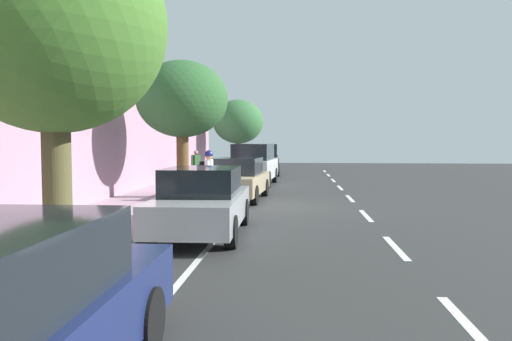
{
  "coord_description": "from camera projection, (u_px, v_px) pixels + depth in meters",
  "views": [
    {
      "loc": [
        -1.05,
        15.67,
        2.1
      ],
      "look_at": [
        0.25,
        0.27,
        1.19
      ],
      "focal_mm": 34.25,
      "sensor_mm": 36.0,
      "label": 1
    }
  ],
  "objects": [
    {
      "name": "ground",
      "position": [
        264.0,
        207.0,
        15.8
      ],
      "size": [
        65.24,
        65.24,
        0.0
      ],
      "primitive_type": "plane",
      "color": "#2F2F2F"
    },
    {
      "name": "sidewalk",
      "position": [
        147.0,
        203.0,
        16.12
      ],
      "size": [
        3.3,
        40.78,
        0.13
      ],
      "primitive_type": "cube",
      "color": "#B392A6",
      "rests_on": "ground"
    },
    {
      "name": "curb_edge",
      "position": [
        199.0,
        204.0,
        15.98
      ],
      "size": [
        0.16,
        40.78,
        0.13
      ],
      "primitive_type": "cube",
      "color": "gray",
      "rests_on": "ground"
    },
    {
      "name": "lane_stripe_centre",
      "position": [
        357.0,
        206.0,
        15.93
      ],
      "size": [
        0.14,
        40.0,
        0.01
      ],
      "color": "white",
      "rests_on": "ground"
    },
    {
      "name": "lane_stripe_bike_edge",
      "position": [
        243.0,
        206.0,
        15.86
      ],
      "size": [
        0.12,
        40.78,
        0.01
      ],
      "primitive_type": "cube",
      "color": "white",
      "rests_on": "ground"
    },
    {
      "name": "building_facade",
      "position": [
        90.0,
        134.0,
        16.15
      ],
      "size": [
        0.5,
        40.78,
        4.72
      ],
      "primitive_type": "cube",
      "color": "#A57C90",
      "rests_on": "ground"
    },
    {
      "name": "parked_pickup_grey_nearest",
      "position": [
        263.0,
        161.0,
        30.92
      ],
      "size": [
        2.22,
        5.39,
        1.95
      ],
      "color": "slate",
      "rests_on": "ground"
    },
    {
      "name": "parked_suv_white_second",
      "position": [
        254.0,
        164.0,
        23.69
      ],
      "size": [
        2.19,
        4.81,
        1.99
      ],
      "color": "white",
      "rests_on": "ground"
    },
    {
      "name": "parked_sedan_tan_mid",
      "position": [
        238.0,
        179.0,
        17.58
      ],
      "size": [
        2.05,
        4.5,
        1.52
      ],
      "color": "tan",
      "rests_on": "ground"
    },
    {
      "name": "parked_sedan_silver_far",
      "position": [
        202.0,
        202.0,
        10.96
      ],
      "size": [
        1.91,
        4.43,
        1.52
      ],
      "color": "#B7BABF",
      "rests_on": "ground"
    },
    {
      "name": "bicycle_at_curb",
      "position": [
        212.0,
        195.0,
        15.92
      ],
      "size": [
        1.73,
        0.46,
        0.75
      ],
      "color": "black",
      "rests_on": "ground"
    },
    {
      "name": "cyclist_with_backpack",
      "position": [
        208.0,
        171.0,
        16.34
      ],
      "size": [
        0.43,
        0.62,
        1.82
      ],
      "color": "#C6B284",
      "rests_on": "ground"
    },
    {
      "name": "street_tree_near_cyclist",
      "position": [
        238.0,
        122.0,
        33.52
      ],
      "size": [
        3.46,
        3.46,
        4.85
      ],
      "color": "#4E3F30",
      "rests_on": "sidewalk"
    },
    {
      "name": "street_tree_mid_block",
      "position": [
        182.0,
        100.0,
        17.2
      ],
      "size": [
        3.23,
        3.23,
        4.82
      ],
      "color": "brown",
      "rests_on": "sidewalk"
    },
    {
      "name": "street_tree_far_end",
      "position": [
        53.0,
        26.0,
        8.11
      ],
      "size": [
        3.77,
        3.77,
        5.74
      ],
      "color": "brown",
      "rests_on": "sidewalk"
    },
    {
      "name": "pedestrian_on_phone",
      "position": [
        196.0,
        165.0,
        23.26
      ],
      "size": [
        0.4,
        0.53,
        1.56
      ],
      "color": "black",
      "rests_on": "sidewalk"
    }
  ]
}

